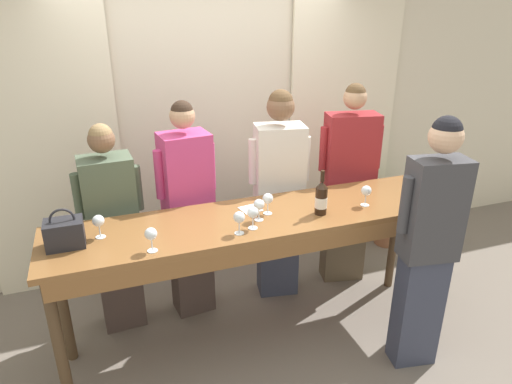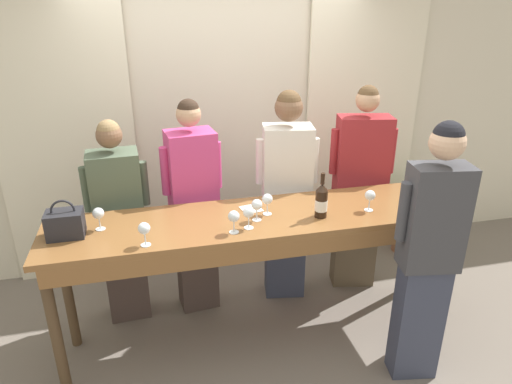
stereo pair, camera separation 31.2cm
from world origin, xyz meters
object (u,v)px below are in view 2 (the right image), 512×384
at_px(wine_glass_front_mid, 234,217).
at_px(guest_pink_top, 194,208).
at_px(wine_glass_back_mid, 257,205).
at_px(guest_cream_sweater, 286,196).
at_px(tasting_bar, 259,234).
at_px(wine_glass_center_mid, 98,214).
at_px(wine_bottle, 321,201).
at_px(wine_glass_center_right, 439,197).
at_px(wine_glass_back_left, 249,213).
at_px(host_pouring, 429,253).
at_px(wine_glass_front_right, 267,200).
at_px(wine_glass_center_left, 144,229).
at_px(handbag, 65,223).
at_px(guest_striped_shirt, 359,190).
at_px(wine_glass_front_left, 370,196).
at_px(guest_olive_jacket, 120,223).
at_px(potted_plant, 409,215).

bearing_deg(wine_glass_front_mid, guest_pink_top, 103.56).
distance_m(wine_glass_back_mid, guest_cream_sweater, 0.75).
height_order(tasting_bar, wine_glass_center_mid, wine_glass_center_mid).
xyz_separation_m(wine_bottle, guest_pink_top, (-0.80, 0.65, -0.26)).
height_order(wine_glass_center_right, wine_glass_back_left, same).
height_order(wine_glass_back_mid, host_pouring, host_pouring).
bearing_deg(wine_glass_front_mid, wine_glass_front_right, 37.54).
bearing_deg(wine_glass_center_left, host_pouring, -11.59).
bearing_deg(host_pouring, wine_glass_center_mid, 162.37).
xyz_separation_m(wine_glass_center_right, wine_glass_back_mid, (-1.25, 0.16, 0.00)).
height_order(wine_glass_front_mid, wine_glass_back_mid, same).
height_order(handbag, wine_glass_front_mid, handbag).
bearing_deg(guest_striped_shirt, wine_bottle, -133.11).
distance_m(wine_glass_front_left, guest_olive_jacket, 1.87).
xyz_separation_m(wine_glass_front_left, guest_olive_jacket, (-1.73, 0.64, -0.32)).
height_order(wine_glass_front_right, wine_glass_back_left, same).
relative_size(wine_glass_front_mid, wine_glass_center_left, 1.00).
bearing_deg(wine_glass_front_right, handbag, -179.58).
height_order(wine_glass_front_right, guest_striped_shirt, guest_striped_shirt).
height_order(handbag, wine_glass_front_left, handbag).
bearing_deg(host_pouring, guest_striped_shirt, 86.51).
bearing_deg(potted_plant, host_pouring, -119.30).
distance_m(wine_bottle, wine_glass_back_left, 0.52).
height_order(wine_glass_back_left, guest_olive_jacket, guest_olive_jacket).
xyz_separation_m(wine_glass_center_left, wine_glass_back_mid, (0.73, 0.17, 0.00)).
bearing_deg(wine_glass_front_mid, wine_bottle, 8.01).
xyz_separation_m(handbag, wine_glass_center_left, (0.48, -0.24, 0.02)).
xyz_separation_m(tasting_bar, host_pouring, (0.95, -0.56, 0.03)).
bearing_deg(wine_glass_back_mid, host_pouring, -28.20).
distance_m(wine_glass_center_right, guest_olive_jacket, 2.33).
bearing_deg(wine_glass_center_mid, wine_glass_back_left, -12.59).
distance_m(wine_glass_back_mid, guest_striped_shirt, 1.23).
height_order(handbag, wine_glass_center_mid, handbag).
relative_size(wine_glass_center_left, wine_glass_back_left, 1.00).
xyz_separation_m(tasting_bar, handbag, (-1.23, 0.03, 0.21)).
bearing_deg(host_pouring, guest_olive_jacket, 149.42).
relative_size(wine_glass_center_mid, wine_glass_back_left, 1.00).
relative_size(wine_bottle, wine_glass_center_right, 2.09).
distance_m(wine_glass_front_mid, guest_pink_top, 0.80).
relative_size(wine_glass_front_left, guest_cream_sweater, 0.08).
distance_m(wine_glass_center_mid, guest_pink_top, 0.85).
distance_m(tasting_bar, wine_glass_front_left, 0.81).
bearing_deg(wine_bottle, guest_pink_top, 140.68).
distance_m(guest_olive_jacket, guest_cream_sweater, 1.32).
bearing_deg(handbag, wine_glass_front_right, 0.42).
bearing_deg(guest_olive_jacket, wine_glass_back_mid, -32.98).
bearing_deg(guest_cream_sweater, guest_olive_jacket, 180.00).
height_order(wine_glass_front_left, wine_glass_center_mid, same).
relative_size(handbag, wine_glass_center_mid, 1.63).
relative_size(wine_glass_center_right, wine_glass_back_left, 1.00).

